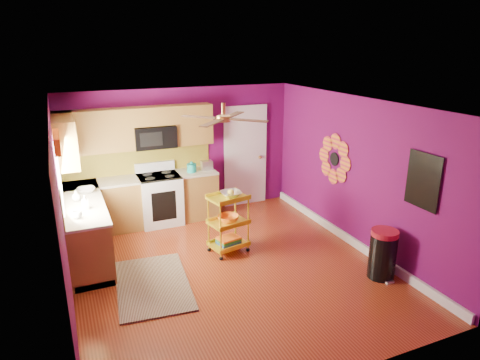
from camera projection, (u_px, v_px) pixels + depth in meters
name	position (u px, v px, depth m)	size (l,w,h in m)	color
ground	(230.00, 269.00, 6.55)	(5.00, 5.00, 0.00)	maroon
room_envelope	(231.00, 166.00, 6.05)	(4.54, 5.04, 2.52)	#5E0A4F
lower_cabinets	(120.00, 214.00, 7.49)	(2.81, 2.31, 0.94)	brown
electric_range	(160.00, 199.00, 8.09)	(0.76, 0.66, 1.13)	white
upper_cabinetry	(116.00, 133.00, 7.42)	(2.80, 2.30, 1.26)	brown
left_window	(57.00, 158.00, 6.09)	(0.08, 1.35, 1.08)	white
panel_door	(245.00, 157.00, 8.90)	(0.95, 0.11, 2.15)	white
right_wall_art	(370.00, 168.00, 6.65)	(0.04, 2.74, 1.04)	black
ceiling_fan	(223.00, 118.00, 6.02)	(1.01, 1.01, 0.26)	#BF8C3F
shag_rug	(153.00, 284.00, 6.10)	(0.99, 1.62, 0.02)	black
rolling_cart	(229.00, 220.00, 6.92)	(0.67, 0.55, 1.08)	yellow
trash_can	(383.00, 254.00, 6.21)	(0.40, 0.43, 0.75)	black
teal_kettle	(192.00, 168.00, 8.15)	(0.18, 0.18, 0.21)	teal
toaster	(207.00, 165.00, 8.28)	(0.22, 0.15, 0.18)	beige
soap_bottle_a	(85.00, 202.00, 6.34)	(0.09, 0.10, 0.21)	#EA3F72
soap_bottle_b	(76.00, 196.00, 6.65)	(0.14, 0.14, 0.17)	white
counter_dish	(86.00, 190.00, 7.06)	(0.29, 0.29, 0.07)	white
counter_cup	(77.00, 215.00, 6.01)	(0.14, 0.14, 0.11)	white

